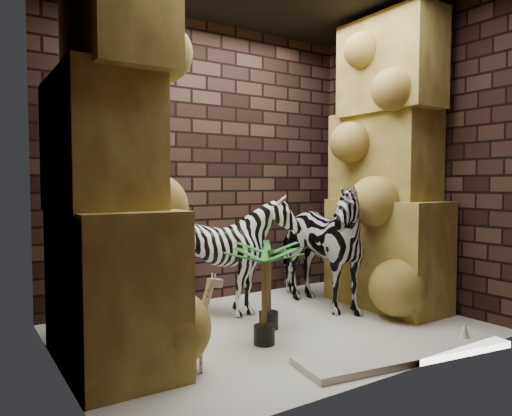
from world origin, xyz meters
TOP-DOWN VIEW (x-y plane):
  - floor at (0.00, 0.00)m, footprint 3.50×3.50m
  - wall_back at (0.00, 1.25)m, footprint 3.50×0.00m
  - wall_front at (0.00, -1.25)m, footprint 3.50×0.00m
  - wall_left at (-1.75, 0.00)m, footprint 0.00×3.00m
  - wall_right at (1.75, 0.00)m, footprint 0.00×3.00m
  - rock_pillar_left at (-1.40, 0.00)m, footprint 0.68×1.30m
  - rock_pillar_right at (1.42, 0.00)m, footprint 0.58×1.25m
  - zebra_right at (0.75, 0.34)m, footprint 0.69×1.26m
  - zebra_left at (-0.10, 0.57)m, footprint 1.03×1.24m
  - giraffe_toy at (-1.05, -0.50)m, footprint 0.36×0.16m
  - palm_front at (-0.03, 0.03)m, footprint 0.36×0.36m
  - palm_back at (-0.29, -0.28)m, footprint 0.36×0.36m
  - surfboard at (0.46, -1.05)m, footprint 1.77×0.68m

SIDE VIEW (x-z plane):
  - floor at x=0.00m, z-range 0.00..0.00m
  - surfboard at x=0.46m, z-range 0.00..0.05m
  - giraffe_toy at x=-1.05m, z-range 0.00..0.67m
  - palm_back at x=-0.29m, z-range 0.00..0.76m
  - palm_front at x=-0.03m, z-range 0.00..0.77m
  - zebra_left at x=-0.10m, z-range 0.00..1.06m
  - zebra_right at x=0.75m, z-range 0.00..1.48m
  - wall_back at x=0.00m, z-range -0.25..3.25m
  - wall_front at x=0.00m, z-range -0.25..3.25m
  - wall_left at x=-1.75m, z-range 0.00..3.00m
  - wall_right at x=1.75m, z-range 0.00..3.00m
  - rock_pillar_left at x=-1.40m, z-range 0.00..3.00m
  - rock_pillar_right at x=1.42m, z-range 0.00..3.00m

